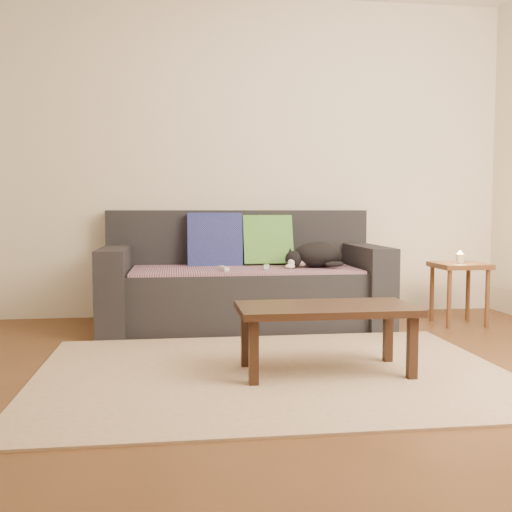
# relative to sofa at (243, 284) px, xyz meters

# --- Properties ---
(ground) EXTENTS (4.50, 4.50, 0.00)m
(ground) POSITION_rel_sofa_xyz_m (0.00, -1.57, -0.31)
(ground) COLOR brown
(ground) RESTS_ON ground
(back_wall) EXTENTS (4.50, 0.04, 2.60)m
(back_wall) POSITION_rel_sofa_xyz_m (0.00, 0.43, 0.99)
(back_wall) COLOR beige
(back_wall) RESTS_ON ground
(sofa) EXTENTS (2.10, 0.94, 0.87)m
(sofa) POSITION_rel_sofa_xyz_m (0.00, 0.00, 0.00)
(sofa) COLOR #232328
(sofa) RESTS_ON ground
(throw_blanket) EXTENTS (1.66, 0.74, 0.02)m
(throw_blanket) POSITION_rel_sofa_xyz_m (0.00, -0.09, 0.12)
(throw_blanket) COLOR #40284C
(throw_blanket) RESTS_ON sofa
(cushion_navy) EXTENTS (0.43, 0.18, 0.44)m
(cushion_navy) POSITION_rel_sofa_xyz_m (-0.20, 0.17, 0.32)
(cushion_navy) COLOR navy
(cushion_navy) RESTS_ON throw_blanket
(cushion_green) EXTENTS (0.39, 0.21, 0.40)m
(cushion_green) POSITION_rel_sofa_xyz_m (0.22, 0.17, 0.32)
(cushion_green) COLOR #0C5245
(cushion_green) RESTS_ON throw_blanket
(cat) EXTENTS (0.50, 0.40, 0.19)m
(cat) POSITION_rel_sofa_xyz_m (0.54, -0.12, 0.22)
(cat) COLOR black
(cat) RESTS_ON throw_blanket
(wii_remote_a) EXTENTS (0.07, 0.15, 0.03)m
(wii_remote_a) POSITION_rel_sofa_xyz_m (-0.17, -0.28, 0.15)
(wii_remote_a) COLOR white
(wii_remote_a) RESTS_ON throw_blanket
(wii_remote_b) EXTENTS (0.06, 0.15, 0.03)m
(wii_remote_b) POSITION_rel_sofa_xyz_m (0.15, -0.20, 0.15)
(wii_remote_b) COLOR white
(wii_remote_b) RESTS_ON throw_blanket
(side_table) EXTENTS (0.38, 0.38, 0.47)m
(side_table) POSITION_rel_sofa_xyz_m (1.64, -0.23, 0.08)
(side_table) COLOR brown
(side_table) RESTS_ON ground
(candle) EXTENTS (0.06, 0.06, 0.09)m
(candle) POSITION_rel_sofa_xyz_m (1.64, -0.23, 0.20)
(candle) COLOR beige
(candle) RESTS_ON side_table
(rug) EXTENTS (2.50, 1.80, 0.01)m
(rug) POSITION_rel_sofa_xyz_m (0.00, -1.42, -0.30)
(rug) COLOR tan
(rug) RESTS_ON ground
(coffee_table) EXTENTS (0.93, 0.46, 0.37)m
(coffee_table) POSITION_rel_sofa_xyz_m (0.28, -1.47, 0.02)
(coffee_table) COLOR #2F1F12
(coffee_table) RESTS_ON rug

